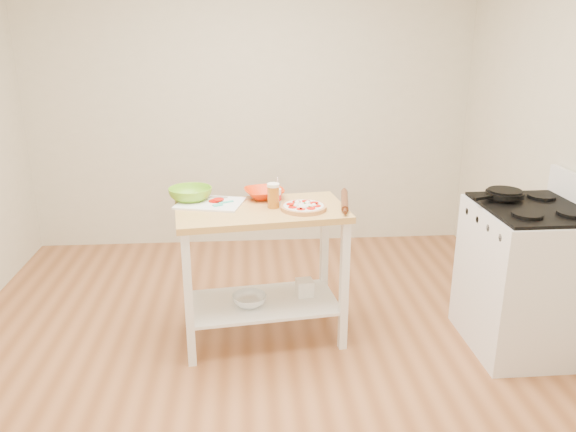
{
  "coord_description": "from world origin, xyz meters",
  "views": [
    {
      "loc": [
        -0.04,
        -2.86,
        1.96
      ],
      "look_at": [
        0.21,
        0.5,
        0.83
      ],
      "focal_mm": 35.0,
      "sensor_mm": 36.0,
      "label": 1
    }
  ],
  "objects_px": {
    "gas_stove": "(525,277)",
    "shelf_glass_bowl": "(249,300)",
    "knife": "(201,197)",
    "orange_bowl": "(264,193)",
    "spatula": "(222,204)",
    "yogurt_tub": "(274,197)",
    "skillet": "(504,194)",
    "green_bowl": "(190,194)",
    "beer_pint": "(273,196)",
    "pizza": "(304,207)",
    "cutting_board": "(210,203)",
    "prep_island": "(262,247)",
    "shelf_bin": "(305,288)",
    "rolling_pin": "(345,201)"
  },
  "relations": [
    {
      "from": "gas_stove",
      "to": "shelf_glass_bowl",
      "type": "distance_m",
      "value": 1.75
    },
    {
      "from": "knife",
      "to": "orange_bowl",
      "type": "bearing_deg",
      "value": 12.08
    },
    {
      "from": "spatula",
      "to": "orange_bowl",
      "type": "bearing_deg",
      "value": 2.58
    },
    {
      "from": "knife",
      "to": "yogurt_tub",
      "type": "bearing_deg",
      "value": -6.77
    },
    {
      "from": "skillet",
      "to": "green_bowl",
      "type": "relative_size",
      "value": 1.27
    },
    {
      "from": "knife",
      "to": "shelf_glass_bowl",
      "type": "height_order",
      "value": "knife"
    },
    {
      "from": "skillet",
      "to": "orange_bowl",
      "type": "bearing_deg",
      "value": 147.09
    },
    {
      "from": "skillet",
      "to": "shelf_glass_bowl",
      "type": "distance_m",
      "value": 1.74
    },
    {
      "from": "skillet",
      "to": "beer_pint",
      "type": "bearing_deg",
      "value": 155.07
    },
    {
      "from": "spatula",
      "to": "shelf_glass_bowl",
      "type": "bearing_deg",
      "value": -63.44
    },
    {
      "from": "pizza",
      "to": "green_bowl",
      "type": "distance_m",
      "value": 0.75
    },
    {
      "from": "knife",
      "to": "shelf_glass_bowl",
      "type": "bearing_deg",
      "value": -29.99
    },
    {
      "from": "green_bowl",
      "to": "cutting_board",
      "type": "bearing_deg",
      "value": -31.27
    },
    {
      "from": "prep_island",
      "to": "skillet",
      "type": "relative_size",
      "value": 3.13
    },
    {
      "from": "prep_island",
      "to": "pizza",
      "type": "bearing_deg",
      "value": -9.14
    },
    {
      "from": "gas_stove",
      "to": "skillet",
      "type": "relative_size",
      "value": 3.14
    },
    {
      "from": "beer_pint",
      "to": "yogurt_tub",
      "type": "distance_m",
      "value": 0.06
    },
    {
      "from": "gas_stove",
      "to": "shelf_bin",
      "type": "distance_m",
      "value": 1.4
    },
    {
      "from": "gas_stove",
      "to": "rolling_pin",
      "type": "height_order",
      "value": "gas_stove"
    },
    {
      "from": "rolling_pin",
      "to": "beer_pint",
      "type": "bearing_deg",
      "value": -175.03
    },
    {
      "from": "gas_stove",
      "to": "shelf_bin",
      "type": "relative_size",
      "value": 10.24
    },
    {
      "from": "prep_island",
      "to": "beer_pint",
      "type": "relative_size",
      "value": 7.21
    },
    {
      "from": "knife",
      "to": "shelf_bin",
      "type": "bearing_deg",
      "value": -0.45
    },
    {
      "from": "pizza",
      "to": "rolling_pin",
      "type": "xyz_separation_m",
      "value": [
        0.27,
        0.09,
        0.01
      ]
    },
    {
      "from": "skillet",
      "to": "shelf_bin",
      "type": "relative_size",
      "value": 3.27
    },
    {
      "from": "cutting_board",
      "to": "green_bowl",
      "type": "height_order",
      "value": "green_bowl"
    },
    {
      "from": "prep_island",
      "to": "pizza",
      "type": "relative_size",
      "value": 3.92
    },
    {
      "from": "gas_stove",
      "to": "shelf_glass_bowl",
      "type": "bearing_deg",
      "value": 173.83
    },
    {
      "from": "yogurt_tub",
      "to": "orange_bowl",
      "type": "bearing_deg",
      "value": 109.93
    },
    {
      "from": "orange_bowl",
      "to": "shelf_bin",
      "type": "distance_m",
      "value": 0.69
    },
    {
      "from": "skillet",
      "to": "beer_pint",
      "type": "xyz_separation_m",
      "value": [
        -1.44,
        0.06,
        0.0
      ]
    },
    {
      "from": "gas_stove",
      "to": "shelf_bin",
      "type": "xyz_separation_m",
      "value": [
        -1.36,
        0.28,
        -0.16
      ]
    },
    {
      "from": "cutting_board",
      "to": "yogurt_tub",
      "type": "height_order",
      "value": "yogurt_tub"
    },
    {
      "from": "green_bowl",
      "to": "yogurt_tub",
      "type": "relative_size",
      "value": 1.48
    },
    {
      "from": "skillet",
      "to": "spatula",
      "type": "relative_size",
      "value": 2.68
    },
    {
      "from": "green_bowl",
      "to": "rolling_pin",
      "type": "distance_m",
      "value": 0.99
    },
    {
      "from": "gas_stove",
      "to": "cutting_board",
      "type": "relative_size",
      "value": 2.41
    },
    {
      "from": "cutting_board",
      "to": "skillet",
      "type": "bearing_deg",
      "value": 8.69
    },
    {
      "from": "shelf_glass_bowl",
      "to": "shelf_bin",
      "type": "height_order",
      "value": "shelf_bin"
    },
    {
      "from": "prep_island",
      "to": "shelf_bin",
      "type": "bearing_deg",
      "value": 14.31
    },
    {
      "from": "prep_island",
      "to": "skillet",
      "type": "height_order",
      "value": "skillet"
    },
    {
      "from": "pizza",
      "to": "rolling_pin",
      "type": "relative_size",
      "value": 0.74
    },
    {
      "from": "pizza",
      "to": "orange_bowl",
      "type": "bearing_deg",
      "value": 131.22
    },
    {
      "from": "spatula",
      "to": "skillet",
      "type": "bearing_deg",
      "value": -31.71
    },
    {
      "from": "pizza",
      "to": "shelf_glass_bowl",
      "type": "distance_m",
      "value": 0.71
    },
    {
      "from": "pizza",
      "to": "knife",
      "type": "relative_size",
      "value": 1.05
    },
    {
      "from": "pizza",
      "to": "orange_bowl",
      "type": "height_order",
      "value": "orange_bowl"
    },
    {
      "from": "rolling_pin",
      "to": "knife",
      "type": "bearing_deg",
      "value": 169.02
    },
    {
      "from": "cutting_board",
      "to": "spatula",
      "type": "relative_size",
      "value": 3.49
    },
    {
      "from": "prep_island",
      "to": "gas_stove",
      "type": "distance_m",
      "value": 1.66
    }
  ]
}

